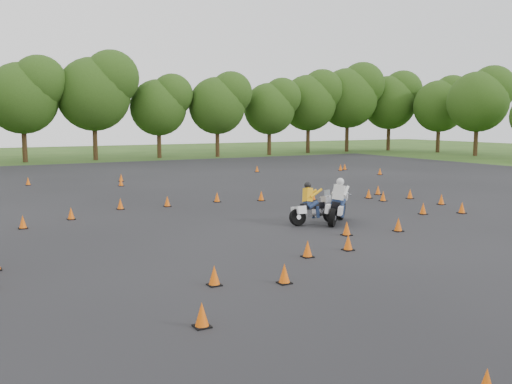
% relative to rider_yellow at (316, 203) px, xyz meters
% --- Properties ---
extents(ground, '(140.00, 140.00, 0.00)m').
position_rel_rider_yellow_xyz_m(ground, '(-1.89, -2.92, -0.79)').
color(ground, '#2D5119').
rests_on(ground, ground).
extents(asphalt_pad, '(62.00, 62.00, 0.00)m').
position_rel_rider_yellow_xyz_m(asphalt_pad, '(-1.89, 3.08, -0.78)').
color(asphalt_pad, black).
rests_on(asphalt_pad, ground).
extents(treeline, '(86.89, 32.25, 10.99)m').
position_rel_rider_yellow_xyz_m(treeline, '(2.65, 32.63, 3.85)').
color(treeline, '#254213').
rests_on(treeline, ground).
extents(traffic_cones, '(36.84, 33.32, 0.45)m').
position_rel_rider_yellow_xyz_m(traffic_cones, '(-1.85, 2.75, -0.56)').
color(traffic_cones, '#E65909').
rests_on(traffic_cones, asphalt_pad).
extents(rider_yellow, '(2.06, 0.74, 1.57)m').
position_rel_rider_yellow_xyz_m(rider_yellow, '(0.00, 0.00, 0.00)').
color(rider_yellow, '#EDA315').
rests_on(rider_yellow, ground).
extents(rider_white, '(2.11, 1.97, 1.71)m').
position_rel_rider_yellow_xyz_m(rider_white, '(0.84, -0.14, 0.07)').
color(rider_white, silver).
rests_on(rider_white, ground).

